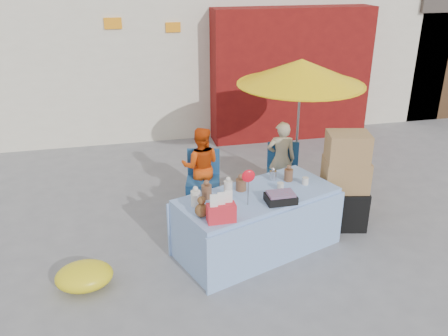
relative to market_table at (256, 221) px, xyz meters
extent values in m
plane|color=slate|center=(-0.32, -0.22, -0.40)|extent=(80.00, 80.00, 0.00)
cube|color=silver|center=(-0.32, 6.78, 1.85)|extent=(12.00, 5.00, 4.50)
cube|color=maroon|center=(1.88, 3.98, 0.90)|extent=(3.20, 0.60, 2.60)
cube|color=#4C331E|center=(6.18, 5.78, 0.80)|extent=(2.60, 3.00, 2.40)
cube|color=orange|center=(-1.52, 4.26, 1.95)|extent=(0.32, 0.04, 0.20)
cube|color=orange|center=(-0.42, 4.26, 1.85)|extent=(0.28, 0.04, 0.18)
cube|color=#8BB1DE|center=(0.01, 0.01, -0.01)|extent=(2.16, 1.51, 0.78)
cube|color=#8BB1DE|center=(0.16, -0.42, -0.04)|extent=(1.91, 0.72, 0.73)
cube|color=#8BB1DE|center=(-0.15, 0.43, -0.04)|extent=(1.91, 0.72, 0.73)
cylinder|color=silver|center=(-0.78, -0.12, 0.47)|extent=(0.15, 0.15, 0.19)
cylinder|color=brown|center=(-0.62, 0.05, 0.46)|extent=(0.16, 0.16, 0.17)
cylinder|color=silver|center=(-0.37, -0.02, 0.49)|extent=(0.13, 0.13, 0.23)
cylinder|color=brown|center=(-0.16, 0.16, 0.45)|extent=(0.17, 0.17, 0.15)
cylinder|color=#B2B2B7|center=(0.32, 0.36, 0.44)|extent=(0.12, 0.12, 0.12)
cylinder|color=brown|center=(0.51, 0.30, 0.46)|extent=(0.15, 0.15, 0.16)
cylinder|color=silver|center=(0.32, 0.06, 0.43)|extent=(0.11, 0.11, 0.09)
cylinder|color=silver|center=(0.68, 0.14, 0.43)|extent=(0.11, 0.11, 0.09)
sphere|color=brown|center=(-0.76, -0.38, 0.46)|extent=(0.16, 0.16, 0.16)
ellipsoid|color=red|center=(-0.18, -0.23, 0.75)|extent=(0.16, 0.10, 0.16)
cube|color=red|center=(-0.57, -0.54, 0.48)|extent=(0.34, 0.24, 0.21)
cube|color=black|center=(0.21, -0.25, 0.43)|extent=(0.42, 0.36, 0.09)
cube|color=navy|center=(-0.45, 1.26, -0.18)|extent=(0.57, 0.56, 0.45)
cube|color=navy|center=(-0.39, 1.47, 0.25)|extent=(0.48, 0.15, 0.40)
cube|color=navy|center=(0.80, 1.26, -0.18)|extent=(0.57, 0.56, 0.45)
cube|color=navy|center=(0.86, 1.47, 0.25)|extent=(0.48, 0.15, 0.40)
imported|color=#D8430B|center=(-0.45, 1.41, 0.20)|extent=(0.68, 0.58, 1.21)
imported|color=#C1B089|center=(0.80, 1.41, 0.20)|extent=(0.49, 0.38, 1.20)
cylinder|color=gray|center=(1.10, 1.56, 0.60)|extent=(0.04, 0.04, 2.00)
cone|color=yellow|center=(1.10, 1.56, 1.50)|extent=(1.90, 1.90, 0.38)
cylinder|color=yellow|center=(1.10, 1.56, 1.32)|extent=(1.90, 1.90, 0.02)
cube|color=black|center=(1.33, 0.33, -0.12)|extent=(0.71, 0.63, 0.56)
cube|color=olive|center=(1.33, 0.33, 0.37)|extent=(0.66, 0.56, 0.42)
cube|color=olive|center=(1.31, 0.31, 0.77)|extent=(0.61, 0.51, 0.38)
ellipsoid|color=yellow|center=(-2.10, -0.32, -0.25)|extent=(0.67, 0.54, 0.29)
camera|label=1|loc=(-1.55, -4.94, 2.99)|focal=38.00mm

